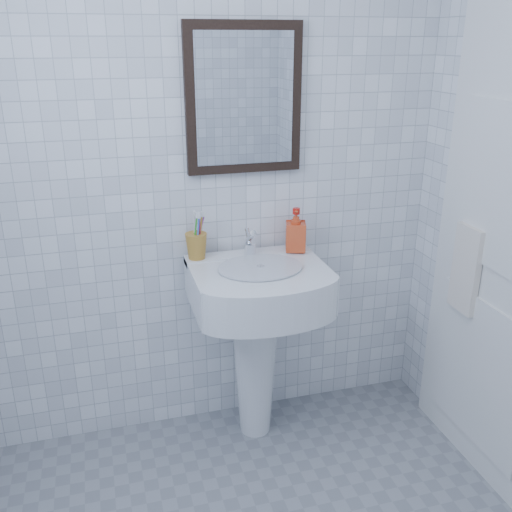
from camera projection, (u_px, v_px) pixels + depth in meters
name	position (u px, v px, depth m)	size (l,w,h in m)	color
wall_back	(200.00, 171.00, 2.47)	(2.20, 0.02, 2.50)	white
washbasin	(256.00, 322.00, 2.56)	(0.58, 0.42, 0.89)	white
faucet	(250.00, 244.00, 2.53)	(0.05, 0.12, 0.13)	silver
toothbrush_cup	(196.00, 246.00, 2.49)	(0.10, 0.10, 0.11)	#B57F2C
soap_dispenser	(296.00, 230.00, 2.57)	(0.09, 0.09, 0.20)	red
wall_mirror	(244.00, 99.00, 2.39)	(0.50, 0.04, 0.62)	black
bathroom_door	(502.00, 252.00, 2.25)	(0.04, 0.80, 2.00)	silver
towel_ring	(476.00, 229.00, 2.36)	(0.18, 0.18, 0.01)	silver
hand_towel	(466.00, 269.00, 2.42)	(0.03, 0.16, 0.38)	white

